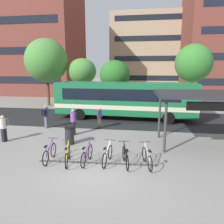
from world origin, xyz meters
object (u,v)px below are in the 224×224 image
object	(u,v)px
parked_bicycle_purple_0	(50,153)
trash_bin	(69,136)
commuter_black_pack_2	(46,115)
commuter_grey_pack_1	(4,126)
street_tree_0	(115,75)
parked_bicycle_silver_5	(147,158)
transit_shelter	(212,96)
commuter_navy_pack_0	(73,120)
parked_bicycle_black_4	(125,157)
parked_bicycle_yellow_1	(68,156)
commuter_navy_pack_3	(99,116)
parked_bicycle_white_3	(107,155)
city_bus	(125,99)
street_tree_2	(82,71)
street_tree_3	(46,61)
parked_bicycle_purple_2	(87,155)

from	to	relation	value
parked_bicycle_purple_0	trash_bin	world-z (taller)	trash_bin
commuter_black_pack_2	trash_bin	world-z (taller)	commuter_black_pack_2
commuter_grey_pack_1	street_tree_0	distance (m)	12.93
parked_bicycle_silver_5	transit_shelter	distance (m)	5.33
transit_shelter	commuter_navy_pack_0	world-z (taller)	transit_shelter
parked_bicycle_black_4	commuter_black_pack_2	world-z (taller)	commuter_black_pack_2
parked_bicycle_yellow_1	commuter_black_pack_2	distance (m)	6.77
commuter_navy_pack_3	trash_bin	bearing A→B (deg)	141.70
commuter_grey_pack_1	parked_bicycle_white_3	bearing A→B (deg)	80.71
parked_bicycle_white_3	parked_bicycle_silver_5	world-z (taller)	same
parked_bicycle_white_3	street_tree_0	size ratio (longest dim) A/B	0.33
city_bus	commuter_grey_pack_1	world-z (taller)	city_bus
parked_bicycle_yellow_1	transit_shelter	bearing A→B (deg)	-77.72
parked_bicycle_white_3	trash_bin	size ratio (longest dim) A/B	1.67
parked_bicycle_white_3	transit_shelter	size ratio (longest dim) A/B	0.28
street_tree_2	parked_bicycle_purple_0	bearing A→B (deg)	-79.48
parked_bicycle_purple_0	trash_bin	bearing A→B (deg)	-7.14
parked_bicycle_yellow_1	street_tree_3	bearing A→B (deg)	14.30
street_tree_3	transit_shelter	bearing A→B (deg)	-38.36
trash_bin	street_tree_0	xyz separation A→B (m)	(1.12, 11.42, 3.19)
parked_bicycle_black_4	parked_bicycle_silver_5	distance (m)	0.97
transit_shelter	street_tree_2	bearing A→B (deg)	128.15
parked_bicycle_white_3	commuter_navy_pack_0	size ratio (longest dim) A/B	0.98
street_tree_3	parked_bicycle_purple_0	bearing A→B (deg)	-65.19
city_bus	trash_bin	distance (m)	7.56
parked_bicycle_purple_2	transit_shelter	world-z (taller)	transit_shelter
parked_bicycle_black_4	street_tree_3	xyz separation A→B (m)	(-10.66, 15.16, 4.93)
commuter_black_pack_2	trash_bin	xyz separation A→B (m)	(2.91, -3.09, -0.47)
parked_bicycle_silver_5	trash_bin	distance (m)	4.99
parked_bicycle_white_3	street_tree_2	distance (m)	17.30
commuter_grey_pack_1	commuter_black_pack_2	xyz separation A→B (m)	(1.17, 3.19, 0.06)
parked_bicycle_yellow_1	commuter_navy_pack_0	size ratio (longest dim) A/B	0.96
street_tree_3	city_bus	bearing A→B (deg)	-30.85
parked_bicycle_purple_0	commuter_navy_pack_3	size ratio (longest dim) A/B	1.07
transit_shelter	street_tree_0	xyz separation A→B (m)	(-6.83, 10.56, 0.83)
commuter_grey_pack_1	commuter_navy_pack_3	distance (m)	6.31
parked_bicycle_white_3	street_tree_3	bearing A→B (deg)	38.94
parked_bicycle_white_3	street_tree_3	xyz separation A→B (m)	(-9.81, 15.08, 4.93)
parked_bicycle_purple_0	commuter_black_pack_2	distance (m)	6.17
parked_bicycle_purple_2	commuter_grey_pack_1	size ratio (longest dim) A/B	1.06
parked_bicycle_black_4	commuter_black_pack_2	bearing A→B (deg)	36.11
parked_bicycle_silver_5	trash_bin	world-z (taller)	trash_bin
parked_bicycle_purple_0	parked_bicycle_black_4	xyz separation A→B (m)	(3.62, 0.07, 0.00)
commuter_grey_pack_1	parked_bicycle_purple_0	bearing A→B (deg)	68.23
parked_bicycle_purple_0	parked_bicycle_white_3	world-z (taller)	same
city_bus	trash_bin	world-z (taller)	city_bus
city_bus	parked_bicycle_black_4	world-z (taller)	city_bus
city_bus	parked_bicycle_yellow_1	distance (m)	9.77
parked_bicycle_white_3	transit_shelter	bearing A→B (deg)	-53.81
commuter_navy_pack_0	trash_bin	bearing A→B (deg)	12.65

